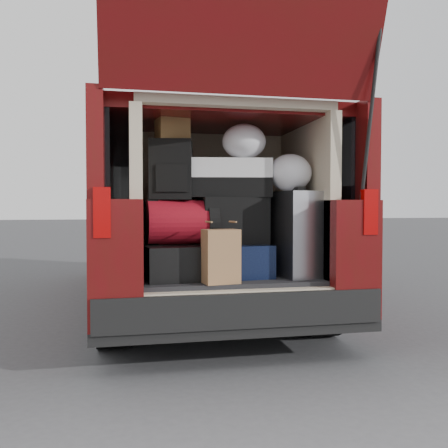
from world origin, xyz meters
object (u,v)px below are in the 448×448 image
Objects in this scene: red_duffel at (182,222)px; backpack at (171,170)px; black_hardshell at (173,261)px; kraft_bag at (221,256)px; black_soft_case at (234,221)px; twotone_duffel at (228,179)px; navy_hardshell at (234,260)px; silver_roller at (295,234)px.

backpack reaches higher than red_duffel.
black_hardshell is 1.39× the size of backpack.
kraft_bag is 0.73× the size of red_duffel.
red_duffel is 1.04× the size of black_soft_case.
backpack is at bearing -165.19° from twotone_duffel.
kraft_bag is 0.84× the size of backpack.
twotone_duffel is (0.41, 0.06, 0.60)m from black_hardshell.
navy_hardshell is (0.45, 0.01, -0.00)m from black_hardshell.
black_hardshell is 1.66× the size of kraft_bag.
backpack is (-0.30, 0.34, 0.59)m from kraft_bag.
navy_hardshell is 0.86× the size of twotone_duffel.
silver_roller reaches higher than kraft_bag.
twotone_duffel reaches higher than black_soft_case.
red_duffel is at bearing 163.00° from silver_roller.
black_soft_case is (0.00, 0.01, 0.29)m from navy_hardshell.
twotone_duffel is (0.42, 0.05, -0.05)m from backpack.
black_hardshell is at bearing -179.47° from red_duffel.
backpack reaches higher than twotone_duffel.
silver_roller reaches higher than red_duffel.
black_soft_case reaches higher than black_hardshell.
black_hardshell is at bearing 121.41° from kraft_bag.
red_duffel reaches higher than navy_hardshell.
navy_hardshell is at bearing 54.36° from kraft_bag.
black_hardshell is 0.65m from backpack.
navy_hardshell is 0.48m from red_duffel.
black_hardshell is 0.96× the size of silver_roller.
black_soft_case is 0.59m from backpack.
red_duffel is 0.39m from black_soft_case.
navy_hardshell is 0.80m from backpack.
twotone_duffel is (-0.04, 0.05, 0.60)m from navy_hardshell.
black_hardshell is 0.28m from red_duffel.
red_duffel is at bearing 114.51° from kraft_bag.
twotone_duffel reaches higher than kraft_bag.
navy_hardshell is 0.38m from kraft_bag.
silver_roller is 0.83m from red_duffel.
navy_hardshell is at bearing -46.05° from twotone_duffel.
black_hardshell is at bearing -177.91° from black_soft_case.
red_duffel is (0.06, 0.00, 0.28)m from black_hardshell.
black_soft_case is at bearing 11.00° from backpack.
backpack is at bearing 171.54° from red_duffel.
red_duffel is 0.48m from twotone_duffel.
silver_roller is 0.64m from twotone_duffel.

